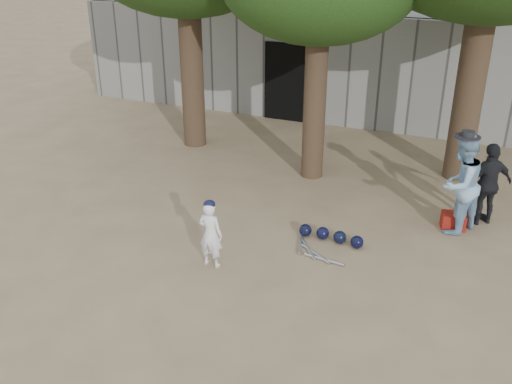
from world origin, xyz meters
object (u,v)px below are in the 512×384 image
at_px(spectator_dark, 488,184).
at_px(red_bag, 453,221).
at_px(spectator_blue, 460,184).
at_px(boy_player, 211,234).

relative_size(spectator_dark, red_bag, 3.76).
bearing_deg(spectator_blue, spectator_dark, 169.06).
bearing_deg(red_bag, boy_player, -140.83).
bearing_deg(red_bag, spectator_blue, -82.19).
xyz_separation_m(boy_player, spectator_blue, (3.55, 2.79, 0.35)).
relative_size(boy_player, red_bag, 2.72).
height_order(boy_player, red_bag, boy_player).
distance_m(spectator_blue, spectator_dark, 0.73).
relative_size(boy_player, spectator_blue, 0.62).
bearing_deg(spectator_dark, boy_player, 3.38).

